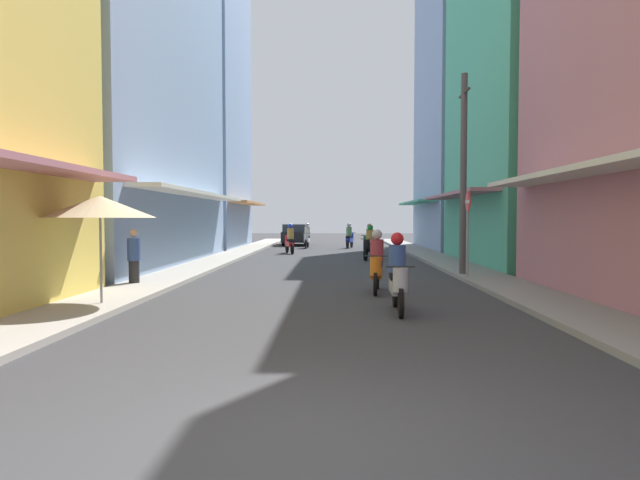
{
  "coord_description": "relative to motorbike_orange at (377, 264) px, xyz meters",
  "views": [
    {
      "loc": [
        0.22,
        -4.22,
        1.86
      ],
      "look_at": [
        -0.26,
        12.96,
        1.15
      ],
      "focal_mm": 29.63,
      "sensor_mm": 36.0,
      "label": 1
    }
  ],
  "objects": [
    {
      "name": "building_right_mid",
      "position": [
        7.33,
        8.12,
        6.94
      ],
      "size": [
        7.05,
        9.55,
        15.31
      ],
      "color": "#4CB28C",
      "rests_on": "ground"
    },
    {
      "name": "street_sign_no_entry",
      "position": [
        2.86,
        2.38,
        1.01
      ],
      "size": [
        0.07,
        0.6,
        2.65
      ],
      "color": "gray",
      "rests_on": "ground"
    },
    {
      "name": "sidewalk_left",
      "position": [
        -6.08,
        7.25,
        -0.64
      ],
      "size": [
        1.63,
        48.58,
        0.12
      ],
      "primitive_type": "cube",
      "color": "#ADA89E",
      "rests_on": "ground"
    },
    {
      "name": "parked_car",
      "position": [
        -3.84,
        23.12,
        0.04
      ],
      "size": [
        2.04,
        4.21,
        1.45
      ],
      "color": "black",
      "rests_on": "ground"
    },
    {
      "name": "ground_plane",
      "position": [
        -1.28,
        7.25,
        -0.7
      ],
      "size": [
        89.28,
        89.28,
        0.0
      ],
      "primitive_type": "plane",
      "color": "#38383A"
    },
    {
      "name": "motorbike_red",
      "position": [
        -3.43,
        14.44,
        0.0
      ],
      "size": [
        0.73,
        1.75,
        1.58
      ],
      "color": "black",
      "rests_on": "ground"
    },
    {
      "name": "sidewalk_right",
      "position": [
        3.52,
        7.25,
        -0.64
      ],
      "size": [
        1.63,
        48.58,
        0.12
      ],
      "primitive_type": "cube",
      "color": "gray",
      "rests_on": "ground"
    },
    {
      "name": "motorbike_silver",
      "position": [
        0.2,
        -2.81,
        0.0
      ],
      "size": [
        0.55,
        1.81,
        1.58
      ],
      "color": "black",
      "rests_on": "ground"
    },
    {
      "name": "motorbike_blue",
      "position": [
        -0.13,
        19.54,
        0.0
      ],
      "size": [
        0.65,
        1.78,
        1.58
      ],
      "color": "black",
      "rests_on": "ground"
    },
    {
      "name": "motorbike_white",
      "position": [
        -2.77,
        19.43,
        0.0
      ],
      "size": [
        0.55,
        1.81,
        1.58
      ],
      "color": "black",
      "rests_on": "ground"
    },
    {
      "name": "building_left_far",
      "position": [
        -9.89,
        19.38,
        8.18
      ],
      "size": [
        7.05,
        8.73,
        17.79
      ],
      "color": "#8CA5CC",
      "rests_on": "ground"
    },
    {
      "name": "building_left_mid",
      "position": [
        -9.89,
        7.37,
        7.48
      ],
      "size": [
        7.05,
        13.73,
        16.38
      ],
      "color": "#8CA5CC",
      "rests_on": "ground"
    },
    {
      "name": "building_right_far",
      "position": [
        7.33,
        18.4,
        7.6
      ],
      "size": [
        7.05,
        9.39,
        16.62
      ],
      "color": "#8CA5CC",
      "rests_on": "ground"
    },
    {
      "name": "motorbike_orange",
      "position": [
        0.0,
        0.0,
        0.0
      ],
      "size": [
        0.55,
        1.81,
        1.58
      ],
      "color": "black",
      "rests_on": "ground"
    },
    {
      "name": "motorbike_green",
      "position": [
        0.72,
        14.29,
        0.0
      ],
      "size": [
        0.62,
        1.79,
        1.58
      ],
      "color": "black",
      "rests_on": "ground"
    },
    {
      "name": "utility_pole",
      "position": [
        2.96,
        3.37,
        2.54
      ],
      "size": [
        0.2,
        1.2,
        6.34
      ],
      "color": "#4C4C4F",
      "rests_on": "ground"
    },
    {
      "name": "motorbike_black",
      "position": [
        0.5,
        10.47,
        0.0
      ],
      "size": [
        0.72,
        1.75,
        1.58
      ],
      "color": "black",
      "rests_on": "ground"
    },
    {
      "name": "vendor_umbrella",
      "position": [
        -5.86,
        -2.59,
        1.39
      ],
      "size": [
        2.23,
        2.23,
        2.32
      ],
      "color": "#99999E",
      "rests_on": "ground"
    },
    {
      "name": "pedestrian_midway",
      "position": [
        -6.48,
        0.79,
        0.08
      ],
      "size": [
        0.34,
        0.34,
        1.58
      ],
      "color": "#262628",
      "rests_on": "ground"
    }
  ]
}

